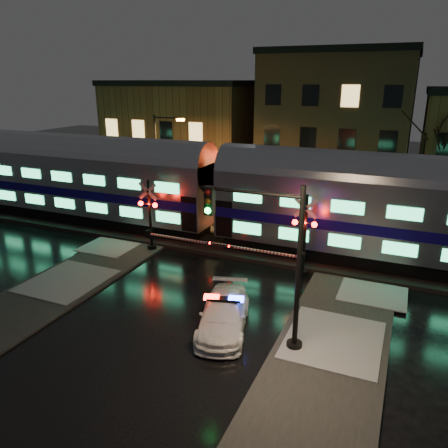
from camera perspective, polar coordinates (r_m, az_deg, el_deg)
The scene contains 12 objects.
ground at distance 21.93m, azimuth -1.55°, elevation -7.51°, with size 120.00×120.00×0.00m, color black.
ballast at distance 26.13m, azimuth 3.06°, elevation -2.87°, with size 90.00×4.20×0.24m, color black.
sidewalk_left at distance 21.26m, azimuth -25.26°, elevation -10.11°, with size 4.00×20.00×0.12m, color #2D2D2D.
sidewalk_right at distance 15.33m, azimuth 12.08°, elevation -20.43°, with size 4.00×20.00×0.12m, color #2D2D2D.
building_left at distance 45.53m, azimuth -4.92°, elevation 11.89°, with size 14.00×10.00×9.00m, color brown.
building_mid at distance 41.06m, azimuth 14.67°, elevation 12.44°, with size 12.00×11.00×11.50m, color brown.
train at distance 25.86m, azimuth -0.95°, elevation 4.52°, with size 51.00×3.12×5.92m.
police_car at distance 17.77m, azimuth -0.03°, elevation -11.72°, with size 2.98×4.82×1.46m.
crossing_signal_right at distance 22.16m, azimuth 9.49°, elevation -2.49°, with size 6.05×0.67×4.29m.
crossing_signal_left at distance 25.26m, azimuth -9.01°, elevation 0.11°, with size 5.98×0.66×4.23m.
traffic_light at distance 15.70m, azimuth 6.22°, elevation -5.15°, with size 4.05×0.72×6.27m.
streetlight at distance 32.09m, azimuth -8.44°, elevation 8.47°, with size 2.42×0.25×7.23m.
Camera 1 is at (8.35, -17.89, 9.56)m, focal length 35.00 mm.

